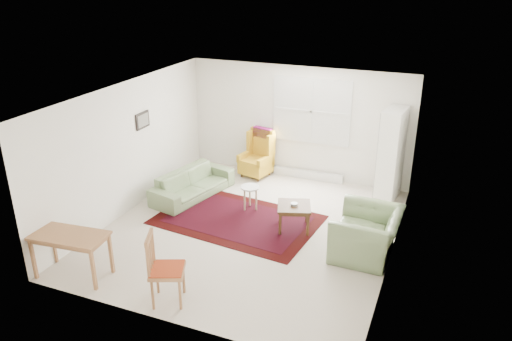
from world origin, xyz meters
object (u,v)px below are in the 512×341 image
at_px(cabinet, 391,155).
at_px(desk, 72,255).
at_px(armchair, 367,230).
at_px(wingback_chair, 256,154).
at_px(desk_chair, 167,269).
at_px(sofa, 192,179).
at_px(stool, 250,198).
at_px(coffee_table, 294,217).

relative_size(cabinet, desk, 1.65).
xyz_separation_m(armchair, wingback_chair, (-2.94, 2.40, 0.08)).
bearing_deg(wingback_chair, desk_chair, -70.20).
bearing_deg(desk, cabinet, 49.22).
bearing_deg(sofa, desk, -172.13).
relative_size(armchair, desk_chair, 1.10).
xyz_separation_m(cabinet, desk, (-4.05, -4.70, -0.58)).
relative_size(stool, desk, 0.44).
height_order(cabinet, desk, cabinet).
height_order(sofa, cabinet, cabinet).
relative_size(wingback_chair, desk, 0.95).
distance_m(wingback_chair, desk, 4.83).
height_order(coffee_table, desk, desk).
bearing_deg(desk, armchair, 29.60).
bearing_deg(armchair, sofa, -102.77).
height_order(armchair, coffee_table, armchair).
bearing_deg(desk_chair, armchair, -68.38).
bearing_deg(armchair, desk, -59.27).
relative_size(sofa, stool, 3.81).
xyz_separation_m(armchair, stool, (-2.41, 0.81, -0.21)).
relative_size(wingback_chair, desk_chair, 1.01).
distance_m(stool, desk_chair, 3.12).
bearing_deg(coffee_table, armchair, -15.66).
xyz_separation_m(coffee_table, desk, (-2.68, -2.69, 0.12)).
height_order(wingback_chair, desk_chair, wingback_chair).
bearing_deg(cabinet, desk, -124.00).
xyz_separation_m(wingback_chair, coffee_table, (1.57, -2.01, -0.30)).
bearing_deg(coffee_table, wingback_chair, 127.94).
distance_m(armchair, cabinet, 2.44).
bearing_deg(sofa, armchair, -90.71).
height_order(coffee_table, stool, stool).
height_order(wingback_chair, coffee_table, wingback_chair).
xyz_separation_m(armchair, desk_chair, (-2.36, -2.30, 0.08)).
distance_m(wingback_chair, stool, 1.70).
bearing_deg(sofa, cabinet, -55.45).
relative_size(armchair, cabinet, 0.63).
relative_size(coffee_table, desk_chair, 0.54).
height_order(sofa, desk_chair, desk_chair).
bearing_deg(armchair, coffee_table, -104.53).
distance_m(wingback_chair, coffee_table, 2.57).
distance_m(armchair, desk_chair, 3.30).
bearing_deg(armchair, cabinet, -178.87).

